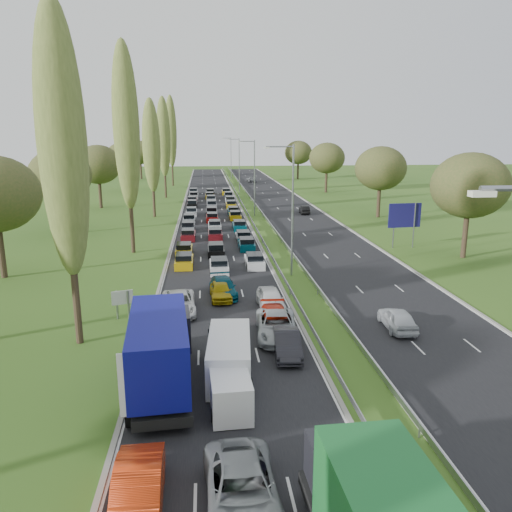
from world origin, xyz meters
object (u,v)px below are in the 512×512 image
near_car_1 (138,492)px  white_van_rear (229,384)px  info_sign (123,301)px  blue_lorry (161,349)px  direction_sign (405,217)px  near_car_2 (179,303)px  white_van_front (229,355)px

near_car_1 → white_van_rear: (3.50, 7.09, 0.16)m
near_car_1 → white_van_rear: 7.91m
white_van_rear → info_sign: bearing=117.1°
blue_lorry → info_sign: bearing=104.7°
blue_lorry → direction_sign: direction_sign is taller
blue_lorry → info_sign: size_ratio=4.71×
info_sign → direction_sign: bearing=35.1°
info_sign → direction_sign: size_ratio=0.40×
near_car_2 → white_van_rear: bearing=-80.2°
blue_lorry → white_van_front: bearing=12.7°
white_van_front → info_sign: white_van_front is taller
info_sign → direction_sign: (28.80, 20.25, 2.20)m
white_van_rear → near_car_2: bearing=100.7°
info_sign → near_car_2: bearing=11.9°
white_van_rear → info_sign: (-6.95, 12.19, 0.40)m
blue_lorry → white_van_front: blue_lorry is taller
near_car_1 → info_sign: info_sign is taller
white_van_rear → direction_sign: size_ratio=0.90×
blue_lorry → near_car_1: bearing=-95.2°
blue_lorry → white_van_front: 3.81m
near_car_1 → info_sign: bearing=98.2°
near_car_1 → white_van_rear: white_van_rear is taller
direction_sign → near_car_1: bearing=-122.7°
white_van_front → direction_sign: (21.69, 29.55, 2.40)m
near_car_2 → direction_sign: (24.92, 19.43, 2.81)m
blue_lorry → white_van_front: (3.52, 1.08, -0.98)m
blue_lorry → direction_sign: (25.21, 30.63, 1.42)m
direction_sign → white_van_front: bearing=-126.3°
near_car_2 → direction_sign: direction_sign is taller
near_car_2 → direction_sign: size_ratio=1.02×
white_van_rear → direction_sign: 39.20m
near_car_1 → info_sign: size_ratio=2.29×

